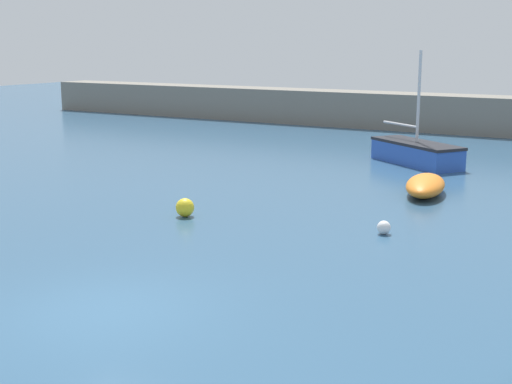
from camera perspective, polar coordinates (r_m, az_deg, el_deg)
The scene contains 6 objects.
ground_plane at distance 14.17m, azimuth -11.82°, elevation -9.66°, with size 120.00×120.00×0.20m, color #2D5170.
harbor_breakwater at distance 41.93m, azimuth 17.99°, elevation 5.86°, with size 62.68×2.63×2.11m, color slate.
open_tender_yellow at distance 24.63m, azimuth 13.40°, elevation 0.53°, with size 1.88×3.36×0.66m.
sailboat_short_mast at distance 30.72m, azimuth 12.69°, elevation 3.11°, with size 4.60×3.82×4.73m.
mooring_buoy_yellow at distance 21.08m, azimuth -5.70°, elevation -1.24°, with size 0.55×0.55×0.55m, color yellow.
mooring_buoy_white at distance 19.39m, azimuth 10.19°, elevation -2.81°, with size 0.37×0.37×0.37m, color white.
Camera 1 is at (8.99, -9.67, 5.04)m, focal length 50.00 mm.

